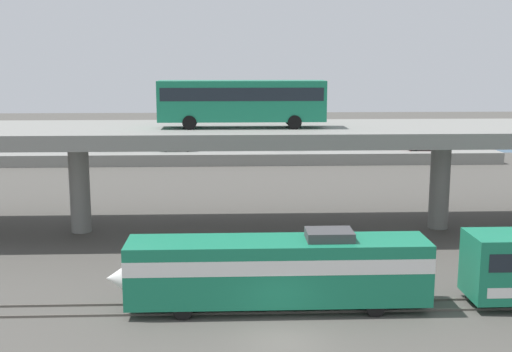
% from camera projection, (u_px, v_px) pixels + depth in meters
% --- Properties ---
extents(ground_plane, '(260.00, 260.00, 0.00)m').
position_uv_depth(ground_plane, '(283.00, 341.00, 30.23)').
color(ground_plane, '#4C4944').
extents(rail_strip_near, '(110.00, 0.12, 0.12)m').
position_uv_depth(rail_strip_near, '(278.00, 312.00, 33.44)').
color(rail_strip_near, '#59544C').
rests_on(rail_strip_near, ground_plane).
extents(rail_strip_far, '(110.00, 0.12, 0.12)m').
position_uv_depth(rail_strip_far, '(276.00, 302.00, 34.87)').
color(rail_strip_far, '#59544C').
rests_on(rail_strip_far, ground_plane).
extents(train_locomotive, '(16.58, 3.04, 4.18)m').
position_uv_depth(train_locomotive, '(263.00, 268.00, 33.75)').
color(train_locomotive, '#197A56').
rests_on(train_locomotive, ground_plane).
extents(highway_overpass, '(96.00, 11.08, 7.90)m').
position_uv_depth(highway_overpass, '(262.00, 136.00, 48.63)').
color(highway_overpass, gray).
rests_on(highway_overpass, ground_plane).
extents(transit_bus_on_overpass, '(12.00, 2.68, 3.40)m').
position_uv_depth(transit_bus_on_overpass, '(242.00, 99.00, 47.15)').
color(transit_bus_on_overpass, '#197A56').
rests_on(transit_bus_on_overpass, highway_overpass).
extents(pier_parking_lot, '(62.79, 10.33, 1.42)m').
position_uv_depth(pier_parking_lot, '(248.00, 154.00, 84.19)').
color(pier_parking_lot, gray).
rests_on(pier_parking_lot, ground_plane).
extents(parked_car_0, '(4.57, 1.90, 1.50)m').
position_uv_depth(parked_car_0, '(116.00, 144.00, 82.81)').
color(parked_car_0, '#0C4C26').
rests_on(parked_car_0, pier_parking_lot).
extents(parked_car_1, '(4.08, 1.93, 1.50)m').
position_uv_depth(parked_car_1, '(225.00, 143.00, 83.71)').
color(parked_car_1, black).
rests_on(parked_car_1, pier_parking_lot).
extents(parked_car_2, '(4.05, 1.88, 1.50)m').
position_uv_depth(parked_car_2, '(190.00, 141.00, 85.65)').
color(parked_car_2, '#0C4C26').
rests_on(parked_car_2, pier_parking_lot).
extents(parked_car_3, '(4.25, 1.92, 1.50)m').
position_uv_depth(parked_car_3, '(289.00, 144.00, 83.10)').
color(parked_car_3, '#515459').
rests_on(parked_car_3, pier_parking_lot).
extents(parked_car_4, '(4.09, 1.92, 1.50)m').
position_uv_depth(parked_car_4, '(377.00, 143.00, 84.24)').
color(parked_car_4, '#9E998C').
rests_on(parked_car_4, pier_parking_lot).
extents(parked_car_5, '(4.23, 1.99, 1.50)m').
position_uv_depth(parked_car_5, '(423.00, 144.00, 82.74)').
color(parked_car_5, maroon).
rests_on(parked_car_5, pier_parking_lot).
extents(parked_car_6, '(4.62, 1.95, 1.50)m').
position_uv_depth(parked_car_6, '(433.00, 141.00, 86.06)').
color(parked_car_6, '#B7B7BC').
rests_on(parked_car_6, pier_parking_lot).
extents(parked_car_7, '(4.35, 2.00, 1.50)m').
position_uv_depth(parked_car_7, '(177.00, 145.00, 82.01)').
color(parked_car_7, '#0C4C26').
rests_on(parked_car_7, pier_parking_lot).
extents(harbor_water, '(140.00, 36.00, 0.01)m').
position_uv_depth(harbor_water, '(244.00, 138.00, 106.94)').
color(harbor_water, '#2D5170').
rests_on(harbor_water, ground_plane).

